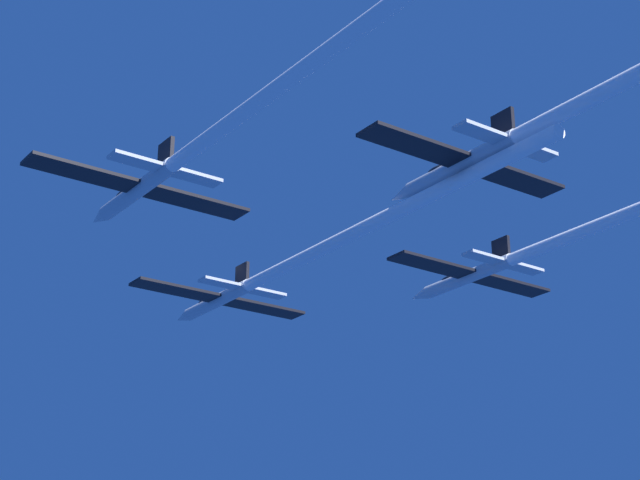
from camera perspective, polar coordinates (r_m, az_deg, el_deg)
name	(u,v)px	position (r m, az deg, el deg)	size (l,w,h in m)	color
jet_lead	(299,260)	(80.11, -1.13, -1.06)	(15.60, 44.58, 2.58)	#B2BAC6
jet_left_wing	(227,124)	(62.80, -4.92, 6.11)	(15.60, 43.66, 2.58)	#B2BAC6
jet_right_wing	(558,241)	(80.22, 12.46, -0.05)	(15.60, 39.28, 2.58)	#B2BAC6
jet_slot	(617,85)	(60.64, 15.41, 7.92)	(15.60, 45.66, 2.58)	#B2BAC6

